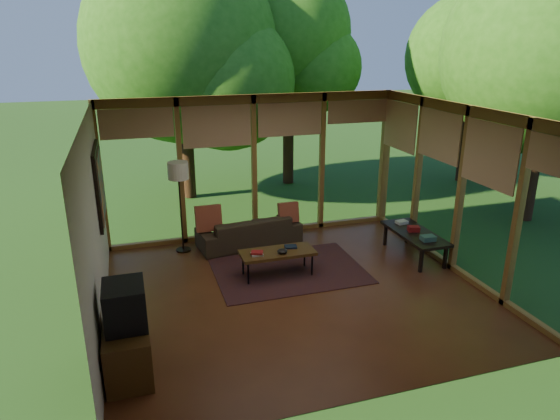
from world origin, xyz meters
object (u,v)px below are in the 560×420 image
object	(u,v)px
television	(125,305)
floor_lamp	(178,176)
sofa	(249,231)
media_cabinet	(128,348)
side_console	(415,234)
coffee_table	(277,253)

from	to	relation	value
television	floor_lamp	distance (m)	3.50
sofa	media_cabinet	world-z (taller)	media_cabinet
side_console	coffee_table	bearing A→B (deg)	-179.72
television	floor_lamp	size ratio (longest dim) A/B	0.33
side_console	media_cabinet	bearing A→B (deg)	-159.09
media_cabinet	floor_lamp	bearing A→B (deg)	72.99
television	coffee_table	distance (m)	3.01
sofa	television	world-z (taller)	television
floor_lamp	sofa	bearing A→B (deg)	-3.90
media_cabinet	television	bearing A→B (deg)	0.00
floor_lamp	coffee_table	xyz separation A→B (m)	(1.34, -1.46, -1.01)
television	coffee_table	world-z (taller)	television
media_cabinet	side_console	world-z (taller)	media_cabinet
television	floor_lamp	world-z (taller)	floor_lamp
media_cabinet	floor_lamp	size ratio (longest dim) A/B	0.61
sofa	media_cabinet	xyz separation A→B (m)	(-2.23, -3.23, 0.03)
sofa	side_console	bearing A→B (deg)	145.32
television	media_cabinet	bearing A→B (deg)	180.00
media_cabinet	television	size ratio (longest dim) A/B	1.82
sofa	side_console	xyz separation A→B (m)	(2.64, -1.37, 0.14)
media_cabinet	floor_lamp	xyz separation A→B (m)	(1.01, 3.31, 1.11)
floor_lamp	coffee_table	world-z (taller)	floor_lamp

